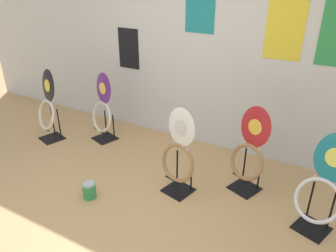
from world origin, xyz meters
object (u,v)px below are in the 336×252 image
at_px(toilet_seat_display_jazz_black, 48,108).
at_px(toilet_seat_display_crimson_swirl, 249,155).
at_px(toilet_seat_display_purple_note, 103,109).
at_px(toilet_seat_display_white_plain, 179,154).
at_px(paint_can, 89,190).
at_px(toilet_seat_display_teal_sax, 324,186).

bearing_deg(toilet_seat_display_jazz_black, toilet_seat_display_crimson_swirl, 3.98).
distance_m(toilet_seat_display_purple_note, toilet_seat_display_jazz_black, 0.74).
height_order(toilet_seat_display_white_plain, toilet_seat_display_crimson_swirl, toilet_seat_display_white_plain).
height_order(toilet_seat_display_white_plain, paint_can, toilet_seat_display_white_plain).
distance_m(toilet_seat_display_crimson_swirl, paint_can, 1.69).
height_order(toilet_seat_display_white_plain, toilet_seat_display_jazz_black, toilet_seat_display_jazz_black).
relative_size(toilet_seat_display_teal_sax, paint_can, 5.25).
height_order(toilet_seat_display_jazz_black, paint_can, toilet_seat_display_jazz_black).
xyz_separation_m(toilet_seat_display_purple_note, toilet_seat_display_jazz_black, (-0.65, -0.35, 0.02)).
height_order(toilet_seat_display_teal_sax, toilet_seat_display_jazz_black, toilet_seat_display_jazz_black).
distance_m(toilet_seat_display_white_plain, paint_can, 1.00).
xyz_separation_m(toilet_seat_display_white_plain, toilet_seat_display_purple_note, (-1.43, 0.55, -0.01)).
bearing_deg(paint_can, toilet_seat_display_jazz_black, 150.76).
distance_m(toilet_seat_display_jazz_black, paint_can, 1.56).
bearing_deg(toilet_seat_display_teal_sax, paint_can, -162.02).
relative_size(toilet_seat_display_jazz_black, paint_can, 5.62).
xyz_separation_m(toilet_seat_display_white_plain, toilet_seat_display_crimson_swirl, (0.61, 0.38, -0.03)).
height_order(toilet_seat_display_purple_note, paint_can, toilet_seat_display_purple_note).
height_order(toilet_seat_display_crimson_swirl, paint_can, toilet_seat_display_crimson_swirl).
relative_size(toilet_seat_display_purple_note, toilet_seat_display_jazz_black, 0.96).
bearing_deg(toilet_seat_display_crimson_swirl, toilet_seat_display_teal_sax, -18.56).
bearing_deg(paint_can, toilet_seat_display_white_plain, 35.74).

